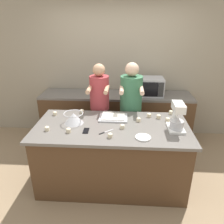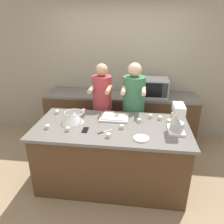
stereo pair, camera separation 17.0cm
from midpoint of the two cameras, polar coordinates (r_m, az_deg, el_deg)
The scene contains 24 objects.
ground_plane at distance 3.43m, azimuth 1.37°, elevation -17.25°, with size 16.00×16.00×0.00m, color #937A5B.
back_wall at distance 4.30m, azimuth 3.83°, elevation 11.37°, with size 10.00×0.06×2.70m.
island_counter at distance 3.16m, azimuth 1.45°, elevation -10.96°, with size 2.07×1.01×0.90m.
back_counter at distance 4.24m, azimuth 3.21°, elevation -1.37°, with size 2.80×0.60×0.93m.
person_left at distance 3.60m, azimuth -1.18°, elevation 0.69°, with size 0.33×0.49×1.60m.
person_right at distance 3.57m, azimuth 6.88°, elevation 0.34°, with size 0.36×0.51×1.63m.
stand_mixer at distance 2.86m, azimuth 18.30°, elevation -1.97°, with size 0.20×0.30×0.37m.
mixing_bowl at distance 3.03m, azimuth -8.26°, elevation -1.25°, with size 0.27×0.27×0.15m.
baking_tray at distance 3.13m, azimuth 2.10°, elevation -1.44°, with size 0.40×0.30×0.04m.
microwave_oven at distance 4.03m, azimuth 12.40°, elevation 6.32°, with size 0.45×0.38×0.32m.
cell_phone at distance 2.82m, azimuth -5.29°, elevation -4.69°, with size 0.07×0.15×0.01m.
small_plate at distance 2.65m, azimuth 9.49°, elevation -6.85°, with size 0.19×0.19×0.02m.
knife at distance 2.77m, azimuth -0.27°, elevation -5.22°, with size 0.18×0.16×0.01m.
cupcake_0 at distance 3.18m, azimuth 13.92°, elevation -1.48°, with size 0.06×0.06×0.06m.
cupcake_1 at distance 2.84m, azimuth 4.29°, elevation -3.87°, with size 0.06×0.06×0.06m.
cupcake_2 at distance 3.11m, azimuth 16.12°, elevation -2.29°, with size 0.06×0.06×0.06m.
cupcake_3 at distance 3.34m, azimuth -5.95°, elevation 0.37°, with size 0.06×0.06×0.06m.
cupcake_4 at distance 3.36m, azimuth -12.76°, elevation 0.01°, with size 0.06×0.06×0.06m.
cupcake_5 at distance 2.94m, azimuth -14.98°, elevation -3.72°, with size 0.06×0.06×0.06m.
cupcake_6 at distance 3.20m, azimuth 11.49°, elevation -1.07°, with size 0.06×0.06×0.06m.
cupcake_7 at distance 3.36m, azimuth 17.08°, elevation -0.46°, with size 0.06×0.06×0.06m.
cupcake_8 at distance 2.64m, azimuth 0.93°, elevation -6.11°, with size 0.06×0.06×0.06m.
cupcake_9 at distance 3.04m, azimuth 8.67°, elevation -2.17°, with size 0.06×0.06×0.06m.
cupcake_10 at distance 2.82m, azimuth -9.79°, elevation -4.41°, with size 0.06×0.06×0.06m.
Camera 2 is at (0.34, -2.59, 2.23)m, focal length 35.00 mm.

